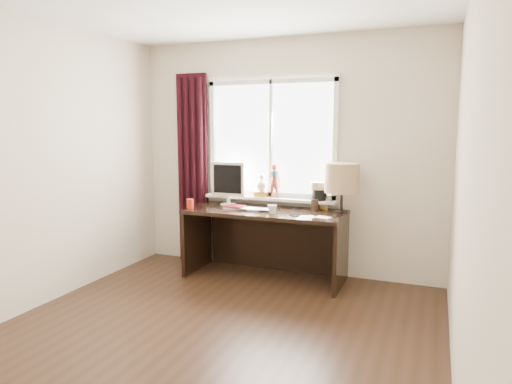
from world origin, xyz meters
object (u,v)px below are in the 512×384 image
at_px(mug, 272,209).
at_px(red_cup, 190,204).
at_px(table_lamp, 342,179).
at_px(laptop, 257,209).
at_px(monitor, 228,181).
at_px(desk, 268,230).

height_order(mug, red_cup, red_cup).
relative_size(mug, table_lamp, 0.18).
xyz_separation_m(laptop, monitor, (-0.43, 0.21, 0.26)).
relative_size(red_cup, monitor, 0.21).
bearing_deg(laptop, red_cup, -172.41).
bearing_deg(mug, laptop, 157.45).
distance_m(laptop, desk, 0.31).
bearing_deg(mug, red_cup, -177.08).
height_order(desk, table_lamp, table_lamp).
distance_m(laptop, table_lamp, 0.95).
height_order(red_cup, table_lamp, table_lamp).
distance_m(mug, monitor, 0.73).
xyz_separation_m(monitor, table_lamp, (1.30, -0.05, 0.09)).
distance_m(laptop, monitor, 0.55).
bearing_deg(desk, table_lamp, -0.02).
relative_size(laptop, table_lamp, 0.64).
bearing_deg(laptop, mug, -25.16).
bearing_deg(red_cup, laptop, 10.21).
bearing_deg(desk, red_cup, -160.19).
relative_size(mug, red_cup, 0.93).
relative_size(desk, monitor, 3.47).
bearing_deg(mug, monitor, 155.40).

